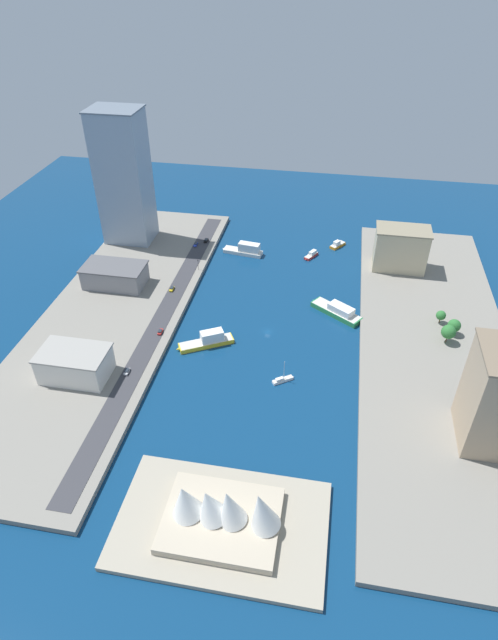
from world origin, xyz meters
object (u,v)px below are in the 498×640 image
(sailboat_small_white, at_px, (283,380))
(warehouse_low_gray, at_px, (115,275))
(tower_tall_glass, at_px, (124,178))
(traffic_light_waterfront, at_px, (198,263))
(office_block_beige, at_px, (401,249))
(pickup_red, at_px, (160,332))
(ferry_white_commuter, at_px, (246,250))
(opera_landmark, at_px, (222,511))
(hatchback_blue, at_px, (196,244))
(sedan_silver, at_px, (127,371))
(suv_black, at_px, (206,240))
(taxi_yellow_cab, at_px, (172,289))
(hotel_broad_white, at_px, (75,364))
(ferry_yellow_fast, at_px, (208,340))
(water_taxi_orange, at_px, (338,245))
(tugboat_red, at_px, (311,255))
(ferry_green_doubledeck, at_px, (337,311))

(sailboat_small_white, bearing_deg, warehouse_low_gray, -30.18)
(tower_tall_glass, height_order, traffic_light_waterfront, tower_tall_glass)
(office_block_beige, height_order, pickup_red, office_block_beige)
(ferry_white_commuter, height_order, pickup_red, ferry_white_commuter)
(sailboat_small_white, distance_m, pickup_red, 66.00)
(ferry_white_commuter, height_order, opera_landmark, opera_landmark)
(hatchback_blue, bearing_deg, sedan_silver, 90.29)
(office_block_beige, bearing_deg, suv_black, -5.20)
(ferry_white_commuter, distance_m, office_block_beige, 91.66)
(taxi_yellow_cab, xyz_separation_m, opera_landmark, (-57.77, 131.67, 4.94))
(warehouse_low_gray, distance_m, hotel_broad_white, 74.56)
(hotel_broad_white, bearing_deg, suv_black, -100.99)
(sedan_silver, relative_size, suv_black, 0.91)
(ferry_yellow_fast, distance_m, office_block_beige, 126.66)
(water_taxi_orange, height_order, office_block_beige, office_block_beige)
(opera_landmark, bearing_deg, ferry_yellow_fast, -73.38)
(tugboat_red, bearing_deg, traffic_light_waterfront, 26.44)
(tugboat_red, bearing_deg, office_block_beige, 171.00)
(office_block_beige, distance_m, sedan_silver, 168.03)
(ferry_white_commuter, height_order, taxi_yellow_cab, ferry_white_commuter)
(traffic_light_waterfront, bearing_deg, sailboat_small_white, 126.16)
(ferry_yellow_fast, bearing_deg, traffic_light_waterfront, -71.16)
(ferry_green_doubledeck, xyz_separation_m, pickup_red, (84.17, 34.65, 1.11))
(ferry_yellow_fast, bearing_deg, hotel_broad_white, 33.90)
(pickup_red, xyz_separation_m, taxi_yellow_cab, (5.80, -37.84, -0.01))
(tower_tall_glass, height_order, pickup_red, tower_tall_glass)
(ferry_green_doubledeck, distance_m, taxi_yellow_cab, 90.03)
(hotel_broad_white, distance_m, pickup_red, 44.56)
(ferry_yellow_fast, xyz_separation_m, warehouse_low_gray, (62.34, -39.52, 5.80))
(tower_tall_glass, relative_size, hatchback_blue, 16.12)
(water_taxi_orange, bearing_deg, suv_black, 9.20)
(hatchback_blue, bearing_deg, office_block_beige, 177.82)
(hatchback_blue, height_order, suv_black, suv_black)
(water_taxi_orange, height_order, sedan_silver, sedan_silver)
(pickup_red, distance_m, traffic_light_waterfront, 61.69)
(water_taxi_orange, bearing_deg, tugboat_red, 46.46)
(sailboat_small_white, bearing_deg, pickup_red, -17.95)
(pickup_red, xyz_separation_m, suv_black, (1.03, -95.52, 0.05))
(warehouse_low_gray, relative_size, hotel_broad_white, 1.14)
(hotel_broad_white, xyz_separation_m, pickup_red, (-26.46, -35.39, -5.73))
(ferry_white_commuter, xyz_separation_m, tower_tall_glass, (74.57, -3.28, 39.42))
(sedan_silver, bearing_deg, warehouse_low_gray, -64.65)
(tugboat_red, xyz_separation_m, traffic_light_waterfront, (62.97, 31.31, 5.62))
(taxi_yellow_cab, bearing_deg, traffic_light_waterfront, -110.23)
(sailboat_small_white, relative_size, opera_landmark, 0.29)
(tower_tall_glass, xyz_separation_m, hatchback_blue, (-42.70, 2.89, -38.87))
(sailboat_small_white, relative_size, traffic_light_waterfront, 1.73)
(office_block_beige, distance_m, taxi_yellow_cab, 131.46)
(ferry_yellow_fast, distance_m, tugboat_red, 102.86)
(tower_tall_glass, relative_size, taxi_yellow_cab, 17.13)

